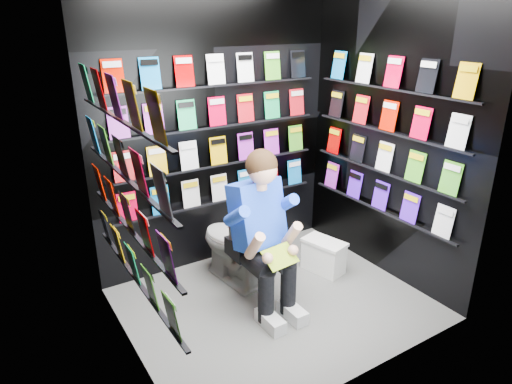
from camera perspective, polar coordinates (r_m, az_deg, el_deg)
floor at (r=4.02m, az=2.39°, el=-13.72°), size 2.40×2.40×0.00m
wall_back at (r=4.28m, az=-4.99°, el=7.58°), size 2.40×0.04×2.60m
wall_front at (r=2.73m, az=14.71°, el=-0.95°), size 2.40×0.04×2.60m
wall_left at (r=2.96m, az=-16.75°, el=0.58°), size 0.04×2.00×2.60m
wall_right at (r=4.23m, az=16.32°, el=6.64°), size 0.04×2.00×2.60m
comics_back at (r=4.25m, az=-4.80°, el=7.57°), size 2.10×0.06×1.37m
comics_left at (r=2.97m, az=-16.21°, el=0.78°), size 0.06×1.70×1.37m
comics_right at (r=4.20m, az=16.05°, el=6.66°), size 0.06×1.70×1.37m
toilet at (r=4.17m, az=-2.82°, el=-6.48°), size 0.50×0.79×0.73m
longbox at (r=4.45m, az=8.44°, el=-8.05°), size 0.30×0.43×0.29m
longbox_lid at (r=4.38m, az=8.55°, el=-6.23°), size 0.33×0.45×0.03m
reader at (r=3.68m, az=-0.03°, el=-2.89°), size 0.64×0.87×1.50m
held_comic at (r=3.52m, az=3.03°, el=-8.07°), size 0.29×0.19×0.11m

